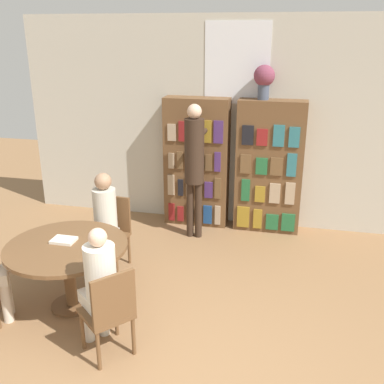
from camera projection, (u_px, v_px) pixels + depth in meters
wall_back at (235, 124)px, 6.47m from camera, size 6.40×0.07×3.00m
bookshelf_left at (197, 163)px, 6.59m from camera, size 0.93×0.34×1.89m
bookshelf_right at (269, 167)px, 6.37m from camera, size 0.93×0.34×1.89m
flower_vase at (264, 79)px, 5.98m from camera, size 0.28×0.28×0.46m
reading_table at (67, 255)px, 4.59m from camera, size 1.24×1.24×0.73m
chair_left_side at (112, 229)px, 5.49m from camera, size 0.43×0.43×0.88m
chair_far_side at (110, 310)px, 3.90m from camera, size 0.56×0.56×0.88m
seated_reader_left at (104, 218)px, 5.26m from camera, size 0.30×0.39×1.24m
seated_reader_right at (99, 281)px, 3.97m from camera, size 0.42×0.42×1.21m
librarian_standing at (194, 159)px, 6.05m from camera, size 0.26×0.53×1.88m
open_book_on_table at (64, 240)px, 4.62m from camera, size 0.24×0.18×0.03m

